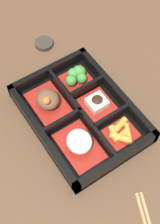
% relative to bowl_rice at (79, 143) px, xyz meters
% --- Properties ---
extents(ground_plane, '(3.00, 3.00, 0.00)m').
position_rel_bowl_rice_xyz_m(ground_plane, '(0.07, -0.05, -0.03)').
color(ground_plane, '#4C3523').
extents(bento_base, '(0.30, 0.22, 0.01)m').
position_rel_bowl_rice_xyz_m(bento_base, '(0.07, -0.05, -0.03)').
color(bento_base, black).
rests_on(bento_base, ground_plane).
extents(bento_rim, '(0.30, 0.22, 0.04)m').
position_rel_bowl_rice_xyz_m(bento_rim, '(0.07, -0.05, -0.01)').
color(bento_rim, black).
rests_on(bento_rim, ground_plane).
extents(bowl_rice, '(0.11, 0.08, 0.05)m').
position_rel_bowl_rice_xyz_m(bowl_rice, '(0.00, 0.00, 0.00)').
color(bowl_rice, maroon).
rests_on(bowl_rice, bento_base).
extents(bowl_stew, '(0.11, 0.08, 0.05)m').
position_rel_bowl_rice_xyz_m(bowl_stew, '(0.13, 0.00, -0.00)').
color(bowl_stew, maroon).
rests_on(bowl_stew, bento_base).
extents(bowl_carrots, '(0.07, 0.07, 0.02)m').
position_rel_bowl_rice_xyz_m(bowl_carrots, '(-0.03, -0.09, -0.01)').
color(bowl_carrots, maroon).
rests_on(bowl_carrots, bento_base).
extents(bowl_tofu, '(0.08, 0.07, 0.03)m').
position_rel_bowl_rice_xyz_m(bowl_tofu, '(0.06, -0.09, -0.01)').
color(bowl_tofu, maroon).
rests_on(bowl_tofu, bento_base).
extents(bowl_greens, '(0.07, 0.07, 0.03)m').
position_rel_bowl_rice_xyz_m(bowl_greens, '(0.16, -0.10, -0.01)').
color(bowl_greens, maroon).
rests_on(bowl_greens, bento_base).
extents(sauce_dish, '(0.05, 0.05, 0.01)m').
position_rel_bowl_rice_xyz_m(sauce_dish, '(0.31, -0.09, -0.03)').
color(sauce_dish, '#2D2823').
rests_on(sauce_dish, ground_plane).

